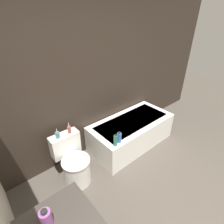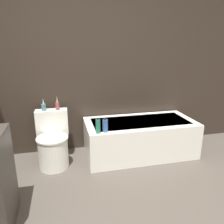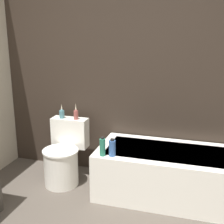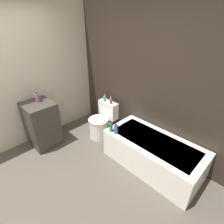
{
  "view_description": "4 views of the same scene",
  "coord_description": "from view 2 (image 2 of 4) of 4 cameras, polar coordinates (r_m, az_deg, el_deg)",
  "views": [
    {
      "loc": [
        -1.32,
        -0.16,
        2.29
      ],
      "look_at": [
        0.16,
        1.57,
        0.95
      ],
      "focal_mm": 28.0,
      "sensor_mm": 36.0,
      "label": 1
    },
    {
      "loc": [
        -0.39,
        -1.19,
        1.57
      ],
      "look_at": [
        0.24,
        1.48,
        0.74
      ],
      "focal_mm": 35.0,
      "sensor_mm": 36.0,
      "label": 2
    },
    {
      "loc": [
        0.96,
        -1.44,
        1.81
      ],
      "look_at": [
        0.06,
        1.56,
        0.92
      ],
      "focal_mm": 50.0,
      "sensor_mm": 36.0,
      "label": 3
    },
    {
      "loc": [
        1.8,
        -0.4,
        2.29
      ],
      "look_at": [
        -0.02,
        1.41,
        0.86
      ],
      "focal_mm": 28.0,
      "sensor_mm": 36.0,
      "label": 4
    }
  ],
  "objects": [
    {
      "name": "shampoo_bottle_short",
      "position": [
        2.78,
        -1.79,
        -3.55
      ],
      "size": [
        0.07,
        0.07,
        0.18
      ],
      "color": "#335999",
      "rests_on": "bathtub"
    },
    {
      "name": "bathtub",
      "position": [
        3.31,
        7.21,
        -6.56
      ],
      "size": [
        1.6,
        0.77,
        0.52
      ],
      "color": "white",
      "rests_on": "ground"
    },
    {
      "name": "wall_back_tiled",
      "position": [
        3.31,
        -6.6,
        12.01
      ],
      "size": [
        6.4,
        0.06,
        2.6
      ],
      "color": "#332821",
      "rests_on": "ground_plane"
    },
    {
      "name": "vase_silver",
      "position": [
        3.1,
        -14.08,
        1.75
      ],
      "size": [
        0.05,
        0.05,
        0.2
      ],
      "color": "#994C47",
      "rests_on": "toilet"
    },
    {
      "name": "toilet",
      "position": [
        3.09,
        -15.16,
        -7.9
      ],
      "size": [
        0.44,
        0.57,
        0.72
      ],
      "color": "white",
      "rests_on": "ground"
    },
    {
      "name": "shampoo_bottle_tall",
      "position": [
        2.74,
        -3.66,
        -3.71
      ],
      "size": [
        0.06,
        0.06,
        0.2
      ],
      "color": "#267259",
      "rests_on": "bathtub"
    },
    {
      "name": "vase_gold",
      "position": [
        3.12,
        -17.43,
        1.4
      ],
      "size": [
        0.06,
        0.06,
        0.17
      ],
      "color": "teal",
      "rests_on": "toilet"
    }
  ]
}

